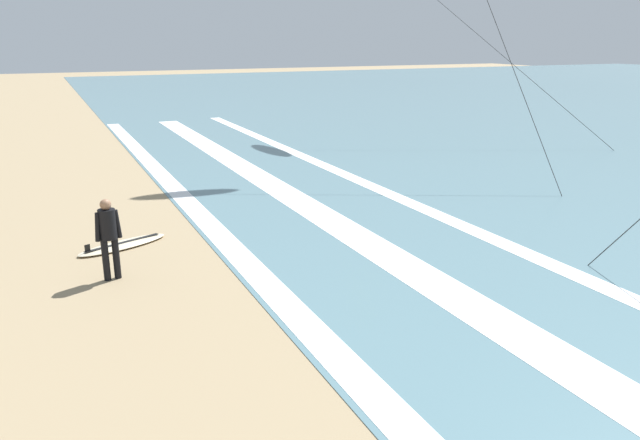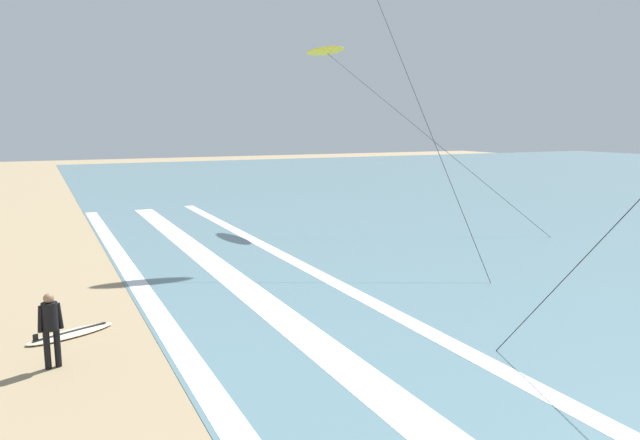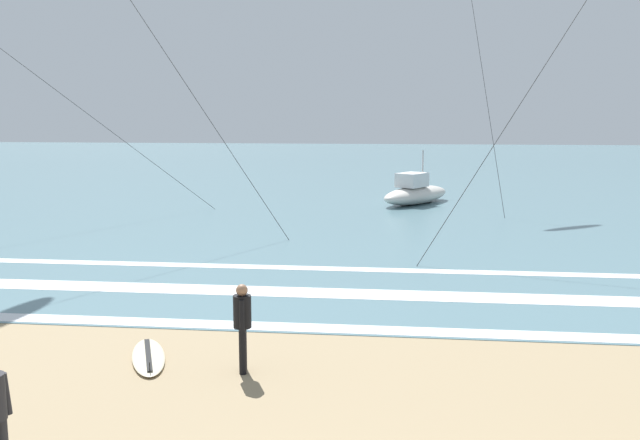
{
  "view_description": "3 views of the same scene",
  "coord_description": "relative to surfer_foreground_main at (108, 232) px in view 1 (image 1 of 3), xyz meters",
  "views": [
    {
      "loc": [
        8.74,
        6.11,
        4.5
      ],
      "look_at": [
        -0.49,
        10.32,
        1.46
      ],
      "focal_mm": 34.43,
      "sensor_mm": 36.0,
      "label": 1
    },
    {
      "loc": [
        9.95,
        6.99,
        5.01
      ],
      "look_at": [
        -2.55,
        13.0,
        2.76
      ],
      "focal_mm": 33.26,
      "sensor_mm": 36.0,
      "label": 2
    },
    {
      "loc": [
        -0.31,
        -4.42,
        4.55
      ],
      "look_at": [
        -2.28,
        13.13,
        1.81
      ],
      "focal_mm": 38.65,
      "sensor_mm": 36.0,
      "label": 3
    }
  ],
  "objects": [
    {
      "name": "surfer_foreground_main",
      "position": [
        0.0,
        0.0,
        0.0
      ],
      "size": [
        0.32,
        0.52,
        1.6
      ],
      "color": "black",
      "rests_on": "ground"
    },
    {
      "name": "surfboard_foreground_flat",
      "position": [
        -1.91,
        0.43,
        -0.91
      ],
      "size": [
        1.35,
        2.17,
        0.25
      ],
      "color": "beige",
      "rests_on": "ground"
    },
    {
      "name": "wave_foam_outer_break",
      "position": [
        3.57,
        8.29,
        -0.94
      ],
      "size": [
        53.51,
        0.54,
        0.01
      ],
      "primitive_type": "cube",
      "color": "white",
      "rests_on": "ocean_surface"
    },
    {
      "name": "wave_foam_mid_break",
      "position": [
        1.12,
        5.5,
        -0.94
      ],
      "size": [
        47.69,
        0.99,
        0.01
      ],
      "primitive_type": "cube",
      "color": "white",
      "rests_on": "ocean_surface"
    },
    {
      "name": "wave_foam_shoreline",
      "position": [
        3.56,
        2.61,
        -0.94
      ],
      "size": [
        52.77,
        0.59,
        0.01
      ],
      "primitive_type": "cube",
      "color": "white",
      "rests_on": "ocean_surface"
    }
  ]
}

